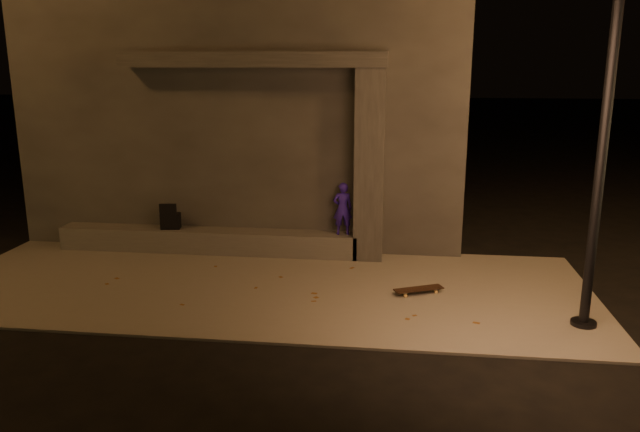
# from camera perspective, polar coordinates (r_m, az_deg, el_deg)

# --- Properties ---
(ground) EXTENTS (120.00, 120.00, 0.00)m
(ground) POSITION_cam_1_polar(r_m,az_deg,el_deg) (8.98, -7.99, -10.86)
(ground) COLOR black
(ground) RESTS_ON ground
(sidewalk) EXTENTS (11.00, 4.40, 0.04)m
(sidewalk) POSITION_cam_1_polar(r_m,az_deg,el_deg) (10.77, -5.23, -6.36)
(sidewalk) COLOR slate
(sidewalk) RESTS_ON ground
(building) EXTENTS (9.00, 5.10, 5.22)m
(building) POSITION_cam_1_polar(r_m,az_deg,el_deg) (14.75, -5.54, 9.46)
(building) COLOR #363331
(building) RESTS_ON ground
(ledge) EXTENTS (6.00, 0.55, 0.45)m
(ledge) POSITION_cam_1_polar(r_m,az_deg,el_deg) (12.67, -10.21, -2.22)
(ledge) COLOR #595751
(ledge) RESTS_ON sidewalk
(column) EXTENTS (0.55, 0.55, 3.60)m
(column) POSITION_cam_1_polar(r_m,az_deg,el_deg) (11.77, 4.55, 4.59)
(column) COLOR #363331
(column) RESTS_ON sidewalk
(canopy) EXTENTS (5.00, 0.70, 0.28)m
(canopy) POSITION_cam_1_polar(r_m,az_deg,el_deg) (11.97, -6.16, 14.04)
(canopy) COLOR #363331
(canopy) RESTS_ON column
(skateboarder) EXTENTS (0.41, 0.31, 1.02)m
(skateboarder) POSITION_cam_1_polar(r_m,az_deg,el_deg) (11.97, 2.08, 0.68)
(skateboarder) COLOR #3019A6
(skateboarder) RESTS_ON ledge
(backpack) EXTENTS (0.41, 0.30, 0.53)m
(backpack) POSITION_cam_1_polar(r_m,az_deg,el_deg) (12.81, -13.50, -0.33)
(backpack) COLOR black
(backpack) RESTS_ON ledge
(skateboard) EXTENTS (0.84, 0.54, 0.09)m
(skateboard) POSITION_cam_1_polar(r_m,az_deg,el_deg) (10.42, 9.02, -6.63)
(skateboard) COLOR black
(skateboard) RESTS_ON sidewalk
(street_lamp_0) EXTENTS (0.36, 0.36, 6.71)m
(street_lamp_0) POSITION_cam_1_polar(r_m,az_deg,el_deg) (9.21, 25.20, 13.15)
(street_lamp_0) COLOR black
(street_lamp_0) RESTS_ON ground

